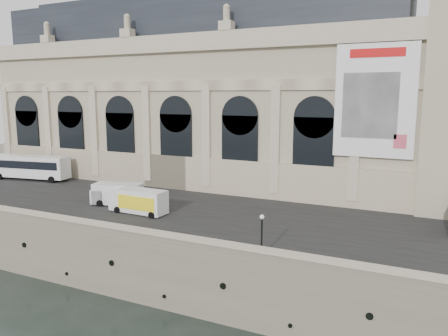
{
  "coord_description": "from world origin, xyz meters",
  "views": [
    {
      "loc": [
        29.18,
        -31.63,
        19.7
      ],
      "look_at": [
        3.58,
        22.0,
        9.74
      ],
      "focal_mm": 35.0,
      "sensor_mm": 36.0,
      "label": 1
    }
  ],
  "objects_px": {
    "van_c": "(133,199)",
    "box_truck": "(139,201)",
    "bus_left": "(30,166)",
    "van_b": "(115,194)",
    "lamp_right": "(262,237)"
  },
  "relations": [
    {
      "from": "van_c",
      "to": "van_b",
      "type": "bearing_deg",
      "value": 168.2
    },
    {
      "from": "van_c",
      "to": "box_truck",
      "type": "xyz_separation_m",
      "value": [
        1.88,
        -1.26,
        0.24
      ]
    },
    {
      "from": "van_b",
      "to": "van_c",
      "type": "xyz_separation_m",
      "value": [
        3.26,
        -0.68,
        -0.21
      ]
    },
    {
      "from": "van_b",
      "to": "box_truck",
      "type": "height_order",
      "value": "box_truck"
    },
    {
      "from": "bus_left",
      "to": "van_c",
      "type": "distance_m",
      "value": 27.65
    },
    {
      "from": "box_truck",
      "to": "bus_left",
      "type": "bearing_deg",
      "value": 162.07
    },
    {
      "from": "bus_left",
      "to": "van_b",
      "type": "distance_m",
      "value": 24.33
    },
    {
      "from": "van_b",
      "to": "box_truck",
      "type": "relative_size",
      "value": 0.92
    },
    {
      "from": "box_truck",
      "to": "lamp_right",
      "type": "relative_size",
      "value": 1.9
    },
    {
      "from": "van_c",
      "to": "box_truck",
      "type": "relative_size",
      "value": 0.78
    },
    {
      "from": "bus_left",
      "to": "box_truck",
      "type": "distance_m",
      "value": 29.81
    },
    {
      "from": "box_truck",
      "to": "lamp_right",
      "type": "height_order",
      "value": "lamp_right"
    },
    {
      "from": "van_c",
      "to": "box_truck",
      "type": "height_order",
      "value": "box_truck"
    },
    {
      "from": "van_b",
      "to": "van_c",
      "type": "relative_size",
      "value": 1.18
    },
    {
      "from": "bus_left",
      "to": "box_truck",
      "type": "xyz_separation_m",
      "value": [
        28.35,
        -9.17,
        -0.77
      ]
    }
  ]
}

